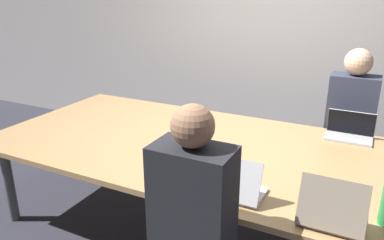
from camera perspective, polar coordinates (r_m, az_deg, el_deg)
name	(u,v)px	position (r m, az deg, el deg)	size (l,w,h in m)	color
ground_plane	(212,230)	(3.26, 3.00, -16.34)	(24.00, 24.00, 0.00)	#2D2D38
curtain_wall	(280,35)	(4.41, 13.22, 12.45)	(12.00, 0.06, 2.80)	#BCB7B2
conference_table	(213,153)	(2.90, 3.24, -4.97)	(3.55, 1.61, 0.75)	tan
laptop_near_midright	(234,185)	(2.21, 6.35, -9.88)	(0.34, 0.26, 0.25)	silver
person_near_midright	(193,239)	(2.02, 0.09, -17.73)	(0.40, 0.24, 1.41)	#2D2D38
laptop_near_right	(332,212)	(2.08, 20.53, -13.01)	(0.33, 0.28, 0.27)	gray
laptop_far_right	(350,131)	(3.27, 22.89, -1.50)	(0.36, 0.22, 0.22)	#B7B7BC
person_far_right	(348,131)	(3.62, 22.71, -1.49)	(0.40, 0.24, 1.43)	#2D2D38
stapler	(228,159)	(2.64, 5.48, -5.89)	(0.12, 0.15, 0.05)	black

